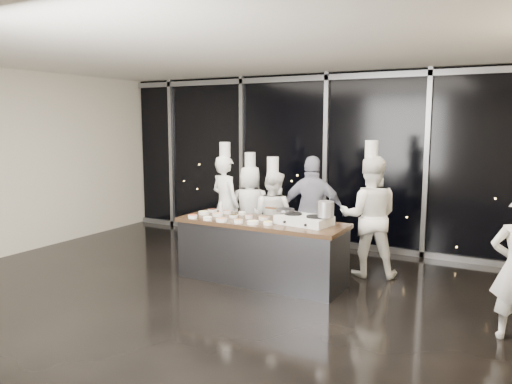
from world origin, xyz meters
The scene contains 14 objects.
ground centered at (0.00, 0.00, 0.00)m, with size 9.00×9.00×0.00m, color black.
room_shell centered at (0.18, 0.00, 2.25)m, with size 9.02×7.02×3.21m.
window_wall centered at (0.00, 3.43, 1.60)m, with size 8.90×0.11×3.20m.
demo_counter centered at (0.00, 0.90, 0.45)m, with size 2.46×0.86×0.90m.
stove centered at (0.64, 0.96, 0.96)m, with size 0.78×0.55×0.14m.
frying_pan centered at (0.31, 1.02, 1.06)m, with size 0.46×0.29×0.04m.
stock_pot centered at (0.97, 0.92, 1.15)m, with size 0.22×0.22×0.22m, color #AEADB0.
prep_bowls centered at (-0.50, 0.82, 0.93)m, with size 1.37×0.73×0.05m.
squeeze_bottle centered at (-0.79, 1.05, 1.00)m, with size 0.06×0.06×0.22m.
chef_far_left centered at (-1.30, 1.97, 0.88)m, with size 0.73×0.60×1.96m.
chef_left centered at (-0.96, 2.27, 0.79)m, with size 0.89×0.74×1.78m.
chef_center centered at (-0.30, 1.84, 0.77)m, with size 0.76×0.61×1.75m.
guest centered at (0.34, 1.99, 0.89)m, with size 1.11×0.65×1.78m.
chef_right centered at (1.28, 1.94, 0.91)m, with size 1.05×0.93×2.04m.
Camera 1 is at (3.35, -5.29, 2.32)m, focal length 35.00 mm.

